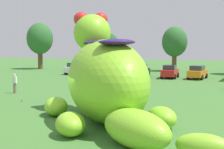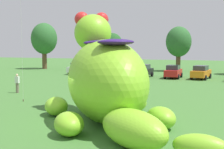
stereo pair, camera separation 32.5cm
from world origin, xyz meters
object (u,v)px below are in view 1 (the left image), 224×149
(car_orange, at_px, (197,72))
(car_blue, at_px, (94,69))
(car_white, at_px, (75,68))
(car_red, at_px, (170,72))
(car_silver, at_px, (118,70))
(car_black, at_px, (140,71))
(giant_inflatable_creature, at_px, (106,79))
(spectator_mid_field, at_px, (15,84))

(car_orange, bearing_deg, car_blue, 179.30)
(car_white, distance_m, car_red, 14.29)
(car_red, bearing_deg, car_silver, -179.74)
(car_blue, height_order, car_silver, same)
(car_white, relative_size, car_red, 1.05)
(car_silver, height_order, car_black, same)
(car_blue, relative_size, car_silver, 0.99)
(giant_inflatable_creature, bearing_deg, car_orange, 82.27)
(giant_inflatable_creature, height_order, car_white, giant_inflatable_creature)
(car_blue, xyz_separation_m, spectator_mid_field, (-0.24, -17.82, -0.01))
(car_blue, bearing_deg, car_white, 164.46)
(giant_inflatable_creature, distance_m, car_blue, 27.07)
(giant_inflatable_creature, xyz_separation_m, car_white, (-14.37, 25.67, -1.47))
(car_blue, distance_m, car_black, 6.82)
(car_orange, xyz_separation_m, spectator_mid_field, (-14.51, -17.65, -0.01))
(car_black, distance_m, car_red, 4.00)
(giant_inflatable_creature, distance_m, car_red, 24.48)
(car_black, xyz_separation_m, car_red, (4.00, 0.07, 0.00))
(car_silver, bearing_deg, car_black, -0.63)
(car_orange, bearing_deg, car_black, -178.71)
(giant_inflatable_creature, height_order, car_black, giant_inflatable_creature)
(car_black, xyz_separation_m, spectator_mid_field, (-7.04, -17.48, -0.01))
(giant_inflatable_creature, bearing_deg, car_white, 119.25)
(car_blue, distance_m, spectator_mid_field, 17.82)
(car_silver, distance_m, car_black, 3.08)
(car_silver, distance_m, car_orange, 10.55)
(giant_inflatable_creature, distance_m, spectator_mid_field, 13.22)
(car_silver, relative_size, car_black, 1.03)
(spectator_mid_field, bearing_deg, car_black, 68.05)
(car_white, bearing_deg, spectator_mid_field, -80.34)
(car_black, height_order, spectator_mid_field, car_black)
(car_white, height_order, spectator_mid_field, car_white)
(giant_inflatable_creature, relative_size, car_blue, 2.54)
(car_orange, bearing_deg, spectator_mid_field, -129.43)
(car_silver, xyz_separation_m, car_orange, (10.55, 0.13, 0.00))
(car_red, relative_size, car_orange, 0.96)
(car_black, xyz_separation_m, car_orange, (7.47, 0.17, 0.00))
(car_white, xyz_separation_m, car_silver, (7.16, -1.26, 0.00))
(car_silver, height_order, car_red, same)
(giant_inflatable_creature, relative_size, car_black, 2.59)
(car_white, xyz_separation_m, car_black, (10.24, -1.29, 0.00))
(car_white, relative_size, car_silver, 1.01)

